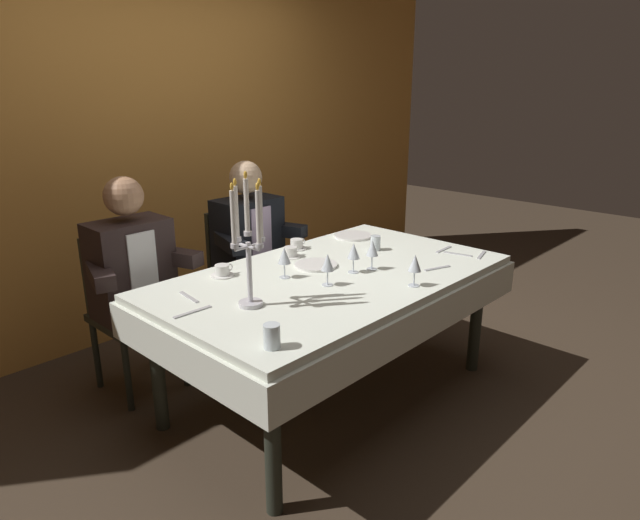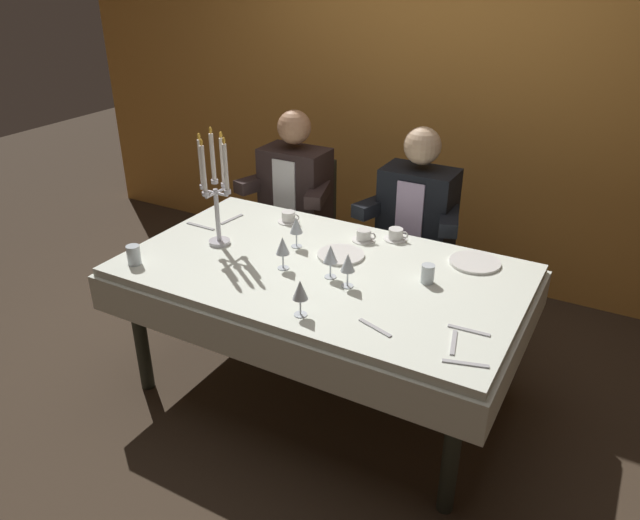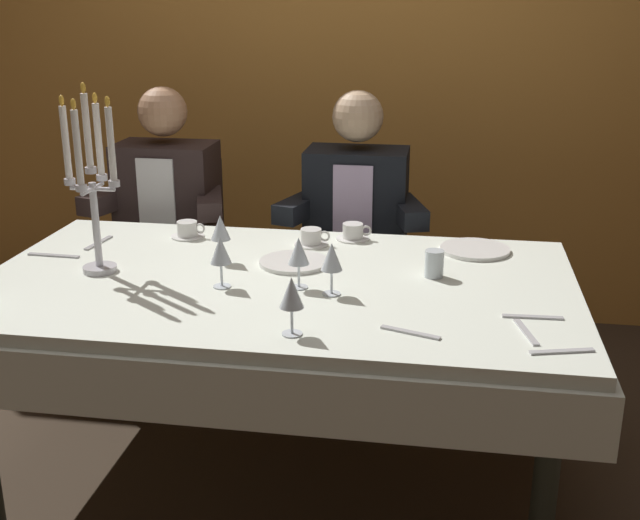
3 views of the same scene
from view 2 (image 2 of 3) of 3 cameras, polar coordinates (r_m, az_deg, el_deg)
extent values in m
plane|color=#3C2E22|center=(3.32, 0.14, -12.04)|extent=(12.00, 12.00, 0.00)
cube|color=#D38B3B|center=(4.19, 11.70, 16.15)|extent=(6.00, 0.12, 2.70)
cube|color=white|center=(2.93, 0.15, -0.99)|extent=(1.90, 1.10, 0.04)
cube|color=white|center=(2.98, 0.15, -2.86)|extent=(1.94, 1.14, 0.18)
cylinder|color=#272C23|center=(3.27, -16.54, -6.45)|extent=(0.07, 0.07, 0.70)
cylinder|color=#272C23|center=(2.56, 12.32, -16.60)|extent=(0.07, 0.07, 0.70)
cylinder|color=#272C23|center=(3.82, -7.63, -0.45)|extent=(0.07, 0.07, 0.70)
cylinder|color=#272C23|center=(3.23, 17.07, -6.99)|extent=(0.07, 0.07, 0.70)
cylinder|color=silver|center=(3.19, -9.40, 1.68)|extent=(0.11, 0.11, 0.02)
cylinder|color=silver|center=(3.13, -9.61, 4.17)|extent=(0.02, 0.02, 0.28)
cylinder|color=silver|center=(3.07, -9.86, 7.27)|extent=(0.04, 0.04, 0.02)
cylinder|color=white|center=(3.03, -10.05, 9.49)|extent=(0.02, 0.02, 0.23)
ellipsoid|color=yellow|center=(2.99, -10.25, 11.90)|extent=(0.02, 0.02, 0.03)
cylinder|color=silver|center=(3.07, -9.22, 6.11)|extent=(0.07, 0.01, 0.01)
cylinder|color=silver|center=(3.04, -8.68, 6.36)|extent=(0.04, 0.04, 0.02)
cylinder|color=white|center=(3.00, -8.85, 8.59)|extent=(0.02, 0.02, 0.23)
ellipsoid|color=yellow|center=(2.96, -9.03, 11.01)|extent=(0.02, 0.02, 0.03)
cylinder|color=silver|center=(3.11, -9.35, 6.44)|extent=(0.01, 0.07, 0.01)
cylinder|color=silver|center=(3.14, -8.96, 7.00)|extent=(0.04, 0.04, 0.02)
cylinder|color=white|center=(3.10, -9.12, 9.17)|extent=(0.02, 0.02, 0.23)
ellipsoid|color=yellow|center=(3.06, -9.30, 11.51)|extent=(0.02, 0.02, 0.03)
cylinder|color=silver|center=(3.11, -10.32, 6.33)|extent=(0.07, 0.01, 0.01)
cylinder|color=silver|center=(3.13, -10.89, 6.78)|extent=(0.04, 0.04, 0.02)
cylinder|color=white|center=(3.09, -11.09, 8.95)|extent=(0.02, 0.02, 0.23)
ellipsoid|color=yellow|center=(3.05, -11.31, 11.30)|extent=(0.02, 0.02, 0.03)
cylinder|color=silver|center=(3.06, -10.21, 6.00)|extent=(0.01, 0.08, 0.01)
cylinder|color=silver|center=(3.03, -10.68, 6.13)|extent=(0.04, 0.04, 0.02)
cylinder|color=white|center=(2.99, -10.88, 8.36)|extent=(0.02, 0.02, 0.23)
ellipsoid|color=yellow|center=(2.95, -11.10, 10.79)|extent=(0.02, 0.02, 0.03)
cylinder|color=white|center=(3.04, 14.33, -0.21)|extent=(0.25, 0.25, 0.01)
cylinder|color=white|center=(3.02, 1.96, 0.49)|extent=(0.24, 0.24, 0.01)
cylinder|color=silver|center=(2.91, -3.47, -0.75)|extent=(0.06, 0.06, 0.00)
cylinder|color=silver|center=(2.89, -3.49, -0.05)|extent=(0.01, 0.01, 0.07)
cone|color=silver|center=(2.86, -3.53, 1.38)|extent=(0.07, 0.07, 0.08)
cylinder|color=silver|center=(2.83, 0.97, -1.57)|extent=(0.06, 0.06, 0.00)
cylinder|color=silver|center=(2.81, 0.98, -0.87)|extent=(0.01, 0.01, 0.07)
cone|color=silver|center=(2.77, 0.99, 0.60)|extent=(0.07, 0.07, 0.08)
cylinder|color=maroon|center=(2.78, 0.99, 0.15)|extent=(0.04, 0.04, 0.03)
cylinder|color=silver|center=(2.75, 2.58, -2.44)|extent=(0.06, 0.06, 0.00)
cylinder|color=silver|center=(2.73, 2.60, -1.72)|extent=(0.01, 0.01, 0.07)
cone|color=silver|center=(2.70, 2.63, -0.22)|extent=(0.07, 0.07, 0.08)
cylinder|color=maroon|center=(2.71, 2.62, -0.68)|extent=(0.04, 0.04, 0.03)
cylinder|color=silver|center=(3.12, -2.21, 1.30)|extent=(0.06, 0.06, 0.00)
cylinder|color=silver|center=(3.11, -2.22, 1.96)|extent=(0.01, 0.01, 0.07)
cone|color=silver|center=(3.07, -2.25, 3.32)|extent=(0.07, 0.07, 0.08)
cylinder|color=maroon|center=(3.08, -2.24, 2.90)|extent=(0.04, 0.04, 0.03)
cylinder|color=silver|center=(2.54, -1.84, -5.13)|extent=(0.06, 0.06, 0.00)
cylinder|color=silver|center=(2.52, -1.85, -4.37)|extent=(0.01, 0.01, 0.07)
cone|color=silver|center=(2.48, -1.88, -2.78)|extent=(0.07, 0.07, 0.08)
cylinder|color=maroon|center=(2.49, -1.87, -3.28)|extent=(0.04, 0.04, 0.03)
cylinder|color=silver|center=(3.06, -17.07, 0.45)|extent=(0.07, 0.07, 0.10)
cylinder|color=silver|center=(2.80, 10.07, -1.28)|extent=(0.06, 0.06, 0.09)
cylinder|color=white|center=(3.42, -2.96, 3.65)|extent=(0.12, 0.12, 0.01)
cylinder|color=white|center=(3.41, -2.97, 4.12)|extent=(0.08, 0.08, 0.05)
torus|color=white|center=(3.38, -2.25, 4.01)|extent=(0.04, 0.01, 0.04)
cylinder|color=white|center=(3.22, 7.08, 1.98)|extent=(0.12, 0.12, 0.01)
cylinder|color=white|center=(3.21, 7.11, 2.47)|extent=(0.08, 0.08, 0.05)
torus|color=white|center=(3.19, 7.94, 2.34)|extent=(0.04, 0.01, 0.04)
cylinder|color=white|center=(3.20, 4.10, 1.89)|extent=(0.12, 0.12, 0.01)
cylinder|color=white|center=(3.18, 4.12, 2.39)|extent=(0.08, 0.08, 0.05)
torus|color=white|center=(3.16, 4.94, 2.25)|extent=(0.04, 0.01, 0.04)
cube|color=#B7B7BC|center=(2.32, 13.50, -9.43)|extent=(0.17, 0.06, 0.01)
cube|color=#B7B7BC|center=(3.48, -8.27, 3.81)|extent=(0.04, 0.17, 0.01)
cube|color=#B7B7BC|center=(2.42, 12.43, -7.56)|extent=(0.06, 0.17, 0.01)
cube|color=#B7B7BC|center=(2.51, 13.79, -6.43)|extent=(0.17, 0.03, 0.01)
cube|color=#B7B7BC|center=(2.46, 5.18, -6.35)|extent=(0.17, 0.07, 0.01)
cube|color=#B7B7BC|center=(3.42, -11.15, 3.13)|extent=(0.19, 0.02, 0.01)
cylinder|color=#272C23|center=(4.10, -5.65, -0.59)|extent=(0.04, 0.04, 0.42)
cylinder|color=#272C23|center=(3.92, -1.29, -1.77)|extent=(0.04, 0.04, 0.42)
cylinder|color=#272C23|center=(4.36, -2.99, 1.31)|extent=(0.04, 0.04, 0.42)
cylinder|color=#272C23|center=(4.20, 1.18, 0.28)|extent=(0.04, 0.04, 0.42)
cube|color=#272C23|center=(4.04, -2.24, 2.76)|extent=(0.42, 0.42, 0.04)
cube|color=#272C23|center=(4.10, -0.92, 6.77)|extent=(0.38, 0.04, 0.44)
cube|color=#2F2221|center=(3.93, -2.32, 6.62)|extent=(0.42, 0.26, 0.54)
cube|color=white|center=(3.82, -3.38, 6.43)|extent=(0.16, 0.01, 0.40)
sphere|color=tan|center=(3.81, -2.43, 12.34)|extent=(0.21, 0.21, 0.21)
cube|color=#2F2221|center=(3.96, -5.84, 7.24)|extent=(0.19, 0.34, 0.08)
cube|color=#2F2221|center=(3.74, -0.23, 6.18)|extent=(0.19, 0.34, 0.08)
cylinder|color=#272C23|center=(3.74, 4.97, -3.44)|extent=(0.04, 0.04, 0.42)
cylinder|color=#272C23|center=(3.63, 10.16, -4.79)|extent=(0.04, 0.04, 0.42)
cylinder|color=#272C23|center=(4.03, 7.11, -1.17)|extent=(0.04, 0.04, 0.42)
cylinder|color=#272C23|center=(3.93, 11.95, -2.36)|extent=(0.04, 0.04, 0.42)
cube|color=#272C23|center=(3.72, 8.79, 0.19)|extent=(0.42, 0.42, 0.04)
cube|color=#272C23|center=(3.78, 10.08, 4.57)|extent=(0.38, 0.04, 0.44)
cube|color=black|center=(3.60, 9.11, 4.33)|extent=(0.42, 0.26, 0.54)
cube|color=#BDA6CA|center=(3.47, 8.35, 4.05)|extent=(0.16, 0.01, 0.40)
sphere|color=tan|center=(3.47, 9.59, 10.52)|extent=(0.21, 0.21, 0.21)
cube|color=black|center=(3.57, 5.28, 5.08)|extent=(0.19, 0.34, 0.08)
cube|color=black|center=(3.43, 11.99, 3.67)|extent=(0.19, 0.34, 0.08)
camera|label=1|loc=(3.38, -54.59, 9.45)|focal=31.20mm
camera|label=3|loc=(0.87, -55.20, -19.64)|focal=44.61mm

